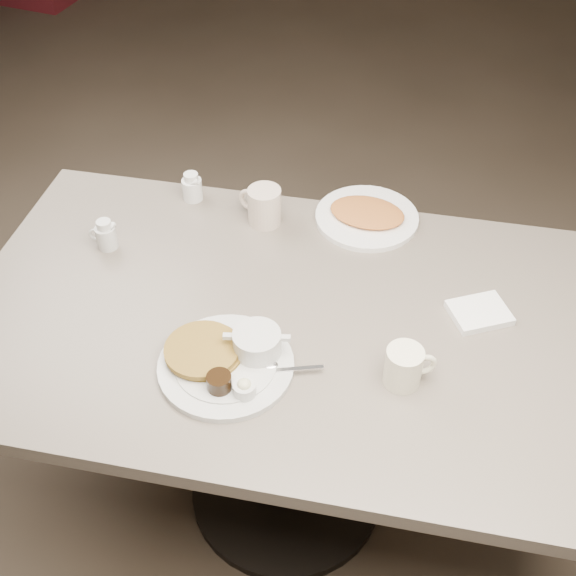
% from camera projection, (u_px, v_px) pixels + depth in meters
% --- Properties ---
extents(room, '(7.04, 8.04, 2.84)m').
position_uv_depth(room, '(286.00, 44.00, 1.21)').
color(room, '#4C3F33').
rests_on(room, ground).
extents(diner_table, '(1.50, 0.90, 0.75)m').
position_uv_depth(diner_table, '(286.00, 365.00, 1.77)').
color(diner_table, slate).
rests_on(diner_table, ground).
extents(main_plate, '(0.37, 0.33, 0.07)m').
position_uv_depth(main_plate, '(229.00, 358.00, 1.54)').
color(main_plate, silver).
rests_on(main_plate, diner_table).
extents(coffee_mug_near, '(0.12, 0.10, 0.09)m').
position_uv_depth(coffee_mug_near, '(405.00, 366.00, 1.49)').
color(coffee_mug_near, white).
rests_on(coffee_mug_near, diner_table).
extents(napkin, '(0.16, 0.15, 0.02)m').
position_uv_depth(napkin, '(479.00, 313.00, 1.65)').
color(napkin, white).
rests_on(napkin, diner_table).
extents(coffee_mug_far, '(0.13, 0.11, 0.10)m').
position_uv_depth(coffee_mug_far, '(264.00, 206.00, 1.88)').
color(coffee_mug_far, beige).
rests_on(coffee_mug_far, diner_table).
extents(creamer_left, '(0.08, 0.06, 0.08)m').
position_uv_depth(creamer_left, '(106.00, 235.00, 1.81)').
color(creamer_left, silver).
rests_on(creamer_left, diner_table).
extents(creamer_right, '(0.07, 0.08, 0.08)m').
position_uv_depth(creamer_right, '(192.00, 187.00, 1.96)').
color(creamer_right, white).
rests_on(creamer_right, diner_table).
extents(hash_plate, '(0.31, 0.31, 0.04)m').
position_uv_depth(hash_plate, '(367.00, 216.00, 1.90)').
color(hash_plate, white).
rests_on(hash_plate, diner_table).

